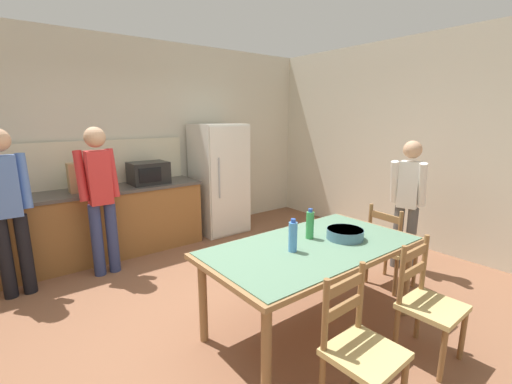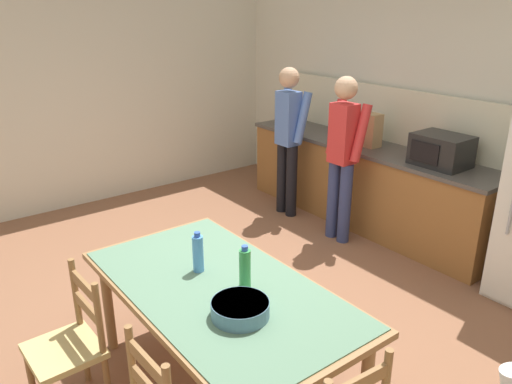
% 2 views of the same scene
% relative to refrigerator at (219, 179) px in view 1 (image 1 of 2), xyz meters
% --- Properties ---
extents(ground_plane, '(8.32, 8.32, 0.00)m').
position_rel_refrigerator_xyz_m(ground_plane, '(-1.34, -2.19, -0.86)').
color(ground_plane, brown).
extents(wall_back, '(6.52, 0.12, 2.90)m').
position_rel_refrigerator_xyz_m(wall_back, '(-1.34, 0.47, 0.59)').
color(wall_back, beige).
rests_on(wall_back, ground).
extents(wall_right, '(0.12, 5.20, 2.90)m').
position_rel_refrigerator_xyz_m(wall_right, '(1.92, -2.19, 0.59)').
color(wall_right, beige).
rests_on(wall_right, ground).
extents(kitchen_counter, '(3.17, 0.66, 0.91)m').
position_rel_refrigerator_xyz_m(kitchen_counter, '(-2.06, 0.04, -0.40)').
color(kitchen_counter, brown).
rests_on(kitchen_counter, ground).
extents(counter_splashback, '(3.13, 0.03, 0.60)m').
position_rel_refrigerator_xyz_m(counter_splashback, '(-2.05, 0.35, 0.36)').
color(counter_splashback, beige).
rests_on(counter_splashback, kitchen_counter).
extents(refrigerator, '(0.74, 0.73, 1.72)m').
position_rel_refrigerator_xyz_m(refrigerator, '(0.00, 0.00, 0.00)').
color(refrigerator, silver).
rests_on(refrigerator, ground).
extents(microwave, '(0.50, 0.39, 0.30)m').
position_rel_refrigerator_xyz_m(microwave, '(-1.13, 0.02, 0.21)').
color(microwave, black).
rests_on(microwave, kitchen_counter).
extents(paper_bag, '(0.24, 0.16, 0.36)m').
position_rel_refrigerator_xyz_m(paper_bag, '(-2.00, 0.01, 0.24)').
color(paper_bag, tan).
rests_on(paper_bag, kitchen_counter).
extents(dining_table, '(1.88, 1.02, 0.77)m').
position_rel_refrigerator_xyz_m(dining_table, '(-0.78, -2.73, -0.16)').
color(dining_table, olive).
rests_on(dining_table, ground).
extents(bottle_near_centre, '(0.07, 0.07, 0.27)m').
position_rel_refrigerator_xyz_m(bottle_near_centre, '(-1.02, -2.73, 0.04)').
color(bottle_near_centre, '#4C8ED6').
rests_on(bottle_near_centre, dining_table).
extents(bottle_off_centre, '(0.07, 0.07, 0.27)m').
position_rel_refrigerator_xyz_m(bottle_off_centre, '(-0.69, -2.61, 0.04)').
color(bottle_off_centre, green).
rests_on(bottle_off_centre, dining_table).
extents(serving_bowl, '(0.32, 0.32, 0.09)m').
position_rel_refrigerator_xyz_m(serving_bowl, '(-0.46, -2.81, -0.04)').
color(serving_bowl, slate).
rests_on(serving_bowl, dining_table).
extents(chair_side_near_left, '(0.43, 0.41, 0.91)m').
position_rel_refrigerator_xyz_m(chair_side_near_left, '(-1.21, -3.53, -0.42)').
color(chair_side_near_left, olive).
rests_on(chair_side_near_left, ground).
extents(chair_head_end, '(0.43, 0.45, 0.91)m').
position_rel_refrigerator_xyz_m(chair_head_end, '(0.44, -2.74, -0.42)').
color(chair_head_end, olive).
rests_on(chair_head_end, ground).
extents(chair_side_near_right, '(0.43, 0.41, 0.91)m').
position_rel_refrigerator_xyz_m(chair_side_near_right, '(-0.37, -3.53, -0.42)').
color(chair_side_near_right, olive).
rests_on(chair_side_near_right, ground).
extents(person_at_sink, '(0.43, 0.30, 1.72)m').
position_rel_refrigerator_xyz_m(person_at_sink, '(-2.76, -0.48, 0.11)').
color(person_at_sink, black).
rests_on(person_at_sink, ground).
extents(person_at_counter, '(0.43, 0.30, 1.72)m').
position_rel_refrigerator_xyz_m(person_at_counter, '(-1.90, -0.50, 0.11)').
color(person_at_counter, navy).
rests_on(person_at_counter, ground).
extents(person_by_table, '(0.33, 0.43, 1.56)m').
position_rel_refrigerator_xyz_m(person_by_table, '(0.99, -2.59, 0.02)').
color(person_by_table, '#4C4C4C').
rests_on(person_by_table, ground).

